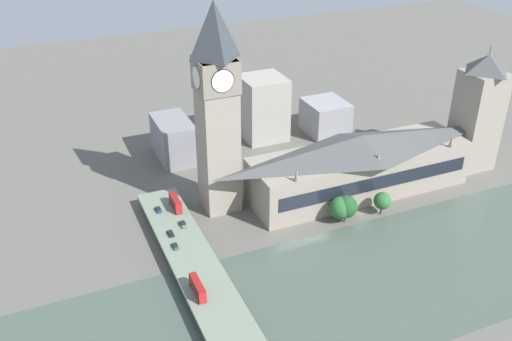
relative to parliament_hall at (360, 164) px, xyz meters
The scene contains 18 objects.
ground_plane 22.00m from the parliament_hall, 153.25° to the left, with size 600.00×600.00×0.00m, color #605E56.
river_water 55.47m from the parliament_hall, behind, with size 63.01×360.00×0.30m, color #47564C.
parliament_hall is the anchor object (origin of this frame).
clock_tower 67.04m from the parliament_hall, 78.72° to the left, with size 14.97×14.97×83.01m.
victoria_tower 61.11m from the parliament_hall, 89.95° to the right, with size 16.55×16.55×56.44m.
road_bridge 97.46m from the parliament_hall, 123.37° to the left, with size 158.01×15.89×4.78m.
double_decker_bus_lead 78.09m from the parliament_hall, 82.61° to the left, with size 10.37×2.62×4.73m.
double_decker_bus_rear 94.55m from the parliament_hall, 115.83° to the left, with size 10.72×2.49×4.74m.
car_northbound_mid 85.02m from the parliament_hall, 82.71° to the left, with size 4.13×1.78×1.42m.
car_northbound_tail 84.61m from the parliament_hall, 94.56° to the left, with size 4.11×1.80×1.28m.
car_southbound_lead 86.26m from the parliament_hall, 99.88° to the left, with size 3.97×1.74×1.28m.
car_southbound_mid 78.52m from the parliament_hall, 91.99° to the left, with size 4.65×1.86×1.53m.
city_block_west 87.80m from the parliament_hall, 45.99° to the left, with size 27.44×15.61×19.09m.
city_block_center 60.46m from the parliament_hall, 15.79° to the right, with size 21.84×19.69×16.81m.
city_block_east 67.21m from the parliament_hall, 13.24° to the left, with size 21.14×20.76×31.75m.
tree_embankment_near 26.05m from the parliament_hall, 136.57° to the left, with size 8.94×8.94×11.47m.
tree_embankment_mid 20.51m from the parliament_hall, behind, with size 6.98×6.98×9.70m.
tree_embankment_far 27.14m from the parliament_hall, 132.72° to the left, with size 8.94×8.94×11.13m.
Camera 1 is at (-159.53, 114.89, 125.13)m, focal length 40.00 mm.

